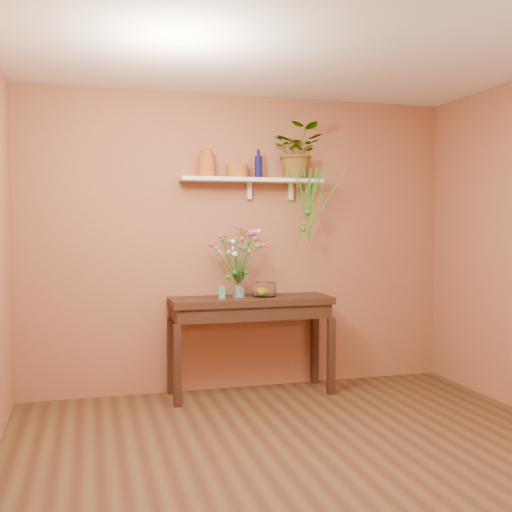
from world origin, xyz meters
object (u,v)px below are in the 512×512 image
(sideboard, at_px, (251,311))
(bouquet, at_px, (239,250))
(glass_vase, at_px, (239,287))
(terracotta_jug, at_px, (206,163))
(spider_plant, at_px, (298,152))
(blue_bottle, at_px, (258,167))
(glass_bowl, at_px, (264,290))

(sideboard, xyz_separation_m, bouquet, (-0.10, 0.01, 0.55))
(glass_vase, bearing_deg, bouquet, -46.48)
(glass_vase, bearing_deg, terracotta_jug, 156.36)
(spider_plant, bearing_deg, sideboard, -165.58)
(terracotta_jug, relative_size, blue_bottle, 1.02)
(sideboard, distance_m, bouquet, 0.56)
(sideboard, distance_m, blue_bottle, 1.30)
(spider_plant, bearing_deg, bouquet, -169.40)
(bouquet, bearing_deg, spider_plant, 10.60)
(sideboard, bearing_deg, glass_vase, 169.46)
(terracotta_jug, xyz_separation_m, blue_bottle, (0.47, -0.03, -0.02))
(glass_vase, height_order, bouquet, bouquet)
(spider_plant, height_order, bouquet, spider_plant)
(terracotta_jug, relative_size, glass_vase, 1.17)
(sideboard, relative_size, glass_bowl, 6.82)
(sideboard, bearing_deg, blue_bottle, 45.80)
(blue_bottle, distance_m, glass_bowl, 1.11)
(blue_bottle, bearing_deg, spider_plant, 3.33)
(sideboard, relative_size, glass_vase, 6.45)
(glass_vase, bearing_deg, spider_plant, 10.03)
(spider_plant, relative_size, glass_vase, 2.25)
(glass_bowl, bearing_deg, spider_plant, 16.80)
(blue_bottle, relative_size, bouquet, 0.49)
(spider_plant, height_order, glass_vase, spider_plant)
(bouquet, bearing_deg, glass_bowl, 0.80)
(glass_vase, relative_size, glass_bowl, 1.06)
(glass_bowl, bearing_deg, bouquet, -179.20)
(spider_plant, xyz_separation_m, glass_bowl, (-0.35, -0.11, -1.26))
(sideboard, xyz_separation_m, glass_vase, (-0.11, 0.02, 0.22))
(spider_plant, xyz_separation_m, glass_vase, (-0.59, -0.10, -1.22))
(sideboard, height_order, spider_plant, spider_plant)
(blue_bottle, xyz_separation_m, glass_vase, (-0.20, -0.08, -1.07))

